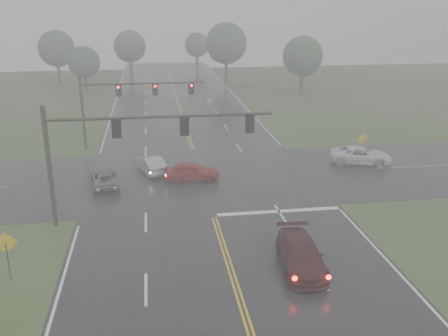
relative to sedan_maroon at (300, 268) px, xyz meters
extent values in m
cube|color=black|center=(-3.75, 13.08, 0.00)|extent=(18.00, 160.00, 0.02)
cube|color=black|center=(-3.75, 15.08, 0.00)|extent=(120.00, 14.00, 0.02)
cube|color=silver|center=(0.75, 7.48, 0.00)|extent=(8.50, 0.50, 0.01)
imported|color=#32090C|center=(0.00, 0.00, 0.00)|extent=(2.61, 5.48, 1.54)
imported|color=maroon|center=(-4.56, 14.56, 0.00)|extent=(4.47, 2.18, 1.47)
imported|color=#A7A9AF|center=(-7.79, 17.01, 0.00)|extent=(2.80, 4.54, 1.41)
imported|color=#5A5D62|center=(-11.35, 14.30, 0.00)|extent=(2.52, 4.47, 1.18)
imported|color=white|center=(10.54, 16.72, 0.00)|extent=(5.75, 3.89, 1.46)
cylinder|color=black|center=(-13.95, 7.58, 3.89)|extent=(0.30, 0.30, 7.78)
cylinder|color=black|center=(-13.95, 7.58, 6.91)|extent=(0.19, 0.19, 0.86)
cylinder|color=black|center=(-6.93, 7.58, 6.86)|extent=(14.04, 0.19, 0.19)
cube|color=black|center=(-9.74, 7.58, 6.21)|extent=(0.37, 0.30, 1.13)
cube|color=black|center=(-9.74, 7.75, 6.21)|extent=(0.59, 0.03, 1.35)
cube|color=black|center=(-5.52, 7.58, 6.21)|extent=(0.37, 0.30, 1.13)
cube|color=black|center=(-5.52, 7.75, 6.21)|extent=(0.59, 0.03, 1.35)
cube|color=black|center=(-1.31, 7.58, 6.21)|extent=(0.37, 0.30, 1.13)
cube|color=black|center=(-1.31, 7.75, 6.21)|extent=(0.59, 0.03, 1.35)
cylinder|color=black|center=(-13.95, 24.86, 3.52)|extent=(0.27, 0.27, 7.04)
cylinder|color=black|center=(-13.95, 24.86, 6.26)|extent=(0.18, 0.18, 0.78)
cylinder|color=black|center=(-8.21, 24.86, 6.21)|extent=(11.47, 0.18, 0.18)
cube|color=black|center=(-10.51, 24.86, 5.62)|extent=(0.33, 0.27, 1.03)
cube|color=black|center=(-10.51, 25.01, 5.62)|extent=(0.54, 0.03, 1.22)
cylinder|color=#FF0C05|center=(-10.51, 24.70, 5.94)|extent=(0.22, 0.06, 0.22)
cube|color=black|center=(-7.07, 24.86, 5.62)|extent=(0.33, 0.27, 1.03)
cube|color=black|center=(-7.07, 25.01, 5.62)|extent=(0.54, 0.03, 1.22)
cylinder|color=#FF0C05|center=(-7.07, 24.70, 5.94)|extent=(0.22, 0.06, 0.22)
cube|color=black|center=(-3.62, 24.86, 5.62)|extent=(0.33, 0.27, 1.03)
cube|color=black|center=(-3.62, 25.01, 5.62)|extent=(0.54, 0.03, 1.22)
cylinder|color=#FF0C05|center=(-3.62, 24.70, 5.94)|extent=(0.22, 0.06, 0.22)
cylinder|color=black|center=(-15.11, 0.91, 1.09)|extent=(0.07, 0.07, 2.18)
cube|color=#DCBA0C|center=(-15.11, 0.94, 2.18)|extent=(1.14, 0.17, 1.14)
cylinder|color=black|center=(10.96, 17.62, 1.00)|extent=(0.07, 0.07, 2.00)
cube|color=#DCBA0C|center=(10.96, 17.65, 2.00)|extent=(1.04, 0.24, 1.05)
cylinder|color=#30261F|center=(-17.31, 56.39, 1.36)|extent=(0.54, 0.54, 2.73)
sphere|color=#2F442D|center=(-17.31, 56.39, 4.70)|extent=(4.85, 4.85, 4.85)
cylinder|color=#30261F|center=(5.52, 62.29, 1.95)|extent=(0.51, 0.51, 3.91)
sphere|color=#2F442D|center=(5.52, 62.29, 6.73)|extent=(6.94, 6.94, 6.94)
cylinder|color=#30261F|center=(-10.81, 71.82, 1.62)|extent=(0.57, 0.57, 3.24)
sphere|color=#2F442D|center=(-10.81, 71.82, 5.59)|extent=(5.77, 5.77, 5.77)
cylinder|color=#30261F|center=(15.06, 49.69, 1.68)|extent=(0.60, 0.60, 3.35)
sphere|color=#2F442D|center=(15.06, 49.69, 5.77)|extent=(5.96, 5.96, 5.96)
cylinder|color=#30261F|center=(-22.77, 66.10, 1.71)|extent=(0.51, 0.51, 3.42)
sphere|color=#2F442D|center=(-22.77, 66.10, 5.89)|extent=(6.08, 6.08, 6.08)
cylinder|color=#30261F|center=(2.46, 81.98, 1.41)|extent=(0.51, 0.51, 2.81)
sphere|color=#2F442D|center=(2.46, 81.98, 4.84)|extent=(5.00, 5.00, 5.00)
camera|label=1|loc=(-7.58, -22.90, 13.76)|focal=40.00mm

